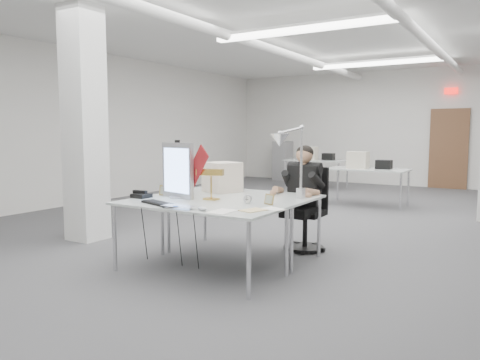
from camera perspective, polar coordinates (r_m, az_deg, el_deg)
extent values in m
cube|color=#464648|center=(7.21, 6.90, -6.27)|extent=(10.00, 14.00, 0.02)
cube|color=white|center=(7.25, 7.24, 19.46)|extent=(10.00, 14.00, 0.02)
cube|color=silver|center=(13.74, 19.23, 6.01)|extent=(10.00, 0.02, 3.20)
cube|color=silver|center=(10.19, -19.74, 6.12)|extent=(0.02, 14.00, 3.20)
cube|color=white|center=(6.82, -18.42, 6.39)|extent=(0.45, 0.45, 3.20)
cube|color=brown|center=(13.48, 24.08, 3.49)|extent=(0.95, 0.08, 2.10)
cube|color=red|center=(13.47, 24.34, 9.87)|extent=(0.32, 0.06, 0.16)
cylinder|color=silver|center=(7.77, -1.27, 17.16)|extent=(0.16, 13.60, 0.16)
cylinder|color=silver|center=(6.76, 18.71, 18.53)|extent=(0.16, 13.60, 0.16)
cube|color=white|center=(7.20, 7.21, 17.68)|extent=(2.80, 0.14, 0.08)
cube|color=white|center=(10.92, 16.07, 13.47)|extent=(2.80, 0.14, 0.08)
cube|color=silver|center=(4.94, -5.09, -3.05)|extent=(1.80, 0.90, 0.02)
cube|color=silver|center=(5.68, 0.31, -1.84)|extent=(1.80, 0.90, 0.02)
cube|color=silver|center=(9.83, 15.28, 1.27)|extent=(1.60, 0.80, 0.02)
cube|color=silver|center=(12.56, 9.28, 2.39)|extent=(1.60, 0.80, 0.02)
cube|color=gray|center=(14.58, 5.21, 2.37)|extent=(0.45, 0.55, 1.20)
cube|color=#ADACB1|center=(5.37, -7.61, 1.18)|extent=(0.51, 0.16, 0.63)
cube|color=maroon|center=(5.15, -5.22, 1.70)|extent=(0.42, 0.17, 0.48)
cube|color=black|center=(4.97, -9.96, -2.80)|extent=(0.47, 0.28, 0.02)
imported|color=#A5A5A9|center=(4.61, -7.85, -3.39)|extent=(0.36, 0.24, 0.03)
ellipsoid|color=#A5A6AA|center=(4.49, -4.61, -3.53)|extent=(0.12, 0.10, 0.04)
cube|color=black|center=(5.48, -11.93, -1.88)|extent=(0.19, 0.17, 0.05)
cube|color=olive|center=(5.62, -9.05, -1.25)|extent=(0.16, 0.08, 0.12)
cube|color=#A58747|center=(4.87, 3.59, -2.36)|extent=(0.14, 0.09, 0.11)
cylinder|color=#B0AFB4|center=(4.93, 0.95, -2.31)|extent=(0.10, 0.06, 0.09)
cube|color=white|center=(4.44, -2.21, -3.85)|extent=(0.21, 0.29, 0.01)
cube|color=#D3B77E|center=(4.50, 1.60, -3.70)|extent=(0.24, 0.28, 0.01)
cube|color=white|center=(4.59, 4.08, -3.54)|extent=(0.25, 0.21, 0.01)
cube|color=beige|center=(5.87, -2.18, 0.36)|extent=(0.50, 0.49, 0.37)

